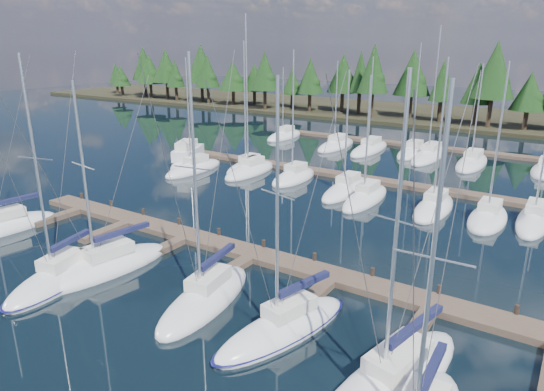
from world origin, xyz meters
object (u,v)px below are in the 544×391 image
Objects in this scene: front_sailboat_1 at (59,278)px; front_sailboat_2 at (103,267)px; front_sailboat_0 at (1,228)px; motor_yacht_left at (189,160)px; main_dock at (250,258)px; front_sailboat_4 at (284,328)px; front_sailboat_3 at (206,298)px; front_sailboat_5 at (391,382)px.

front_sailboat_1 is 1.12× the size of front_sailboat_2.
front_sailboat_1 is 2.66m from front_sailboat_2.
motor_yacht_left is (-2.53, 24.05, 0.23)m from front_sailboat_0.
motor_yacht_left is at bearing 140.70° from main_dock.
front_sailboat_0 is at bearing -179.46° from front_sailboat_4.
front_sailboat_3 reaches higher than main_dock.
main_dock is at bearing 17.97° from front_sailboat_0.
main_dock is 9.48m from front_sailboat_2.
front_sailboat_4 reaches higher than motor_yacht_left.
front_sailboat_2 is 19.25m from front_sailboat_5.
front_sailboat_5 is at bearing -5.62° from front_sailboat_3.
front_sailboat_3 is at bearing 174.38° from front_sailboat_5.
front_sailboat_5 reaches higher than front_sailboat_4.
front_sailboat_3 is 1.44× the size of motor_yacht_left.
main_dock is at bearing 150.40° from front_sailboat_5.
main_dock is 14.13m from front_sailboat_5.
motor_yacht_left is at bearing 96.00° from front_sailboat_0.
front_sailboat_3 reaches higher than front_sailboat_0.
front_sailboat_1 is at bearing -161.64° from front_sailboat_3.
front_sailboat_3 is at bearing 178.79° from front_sailboat_4.
main_dock is at bearing 136.62° from front_sailboat_4.
front_sailboat_4 is at bearing -40.27° from motor_yacht_left.
front_sailboat_3 is at bearing -79.20° from main_dock.
main_dock is at bearing 100.80° from front_sailboat_3.
front_sailboat_2 is 0.89× the size of front_sailboat_3.
front_sailboat_0 reaches higher than front_sailboat_4.
front_sailboat_2 is 0.91× the size of front_sailboat_5.
front_sailboat_1 is 20.35m from front_sailboat_5.
motor_yacht_left reaches higher than main_dock.
front_sailboat_0 is 0.97× the size of front_sailboat_3.
front_sailboat_1 is at bearing -62.71° from motor_yacht_left.
front_sailboat_5 is (20.26, 1.92, -0.01)m from front_sailboat_1.
front_sailboat_1 is at bearing -131.85° from main_dock.
front_sailboat_4 is (14.32, 2.91, -0.00)m from front_sailboat_1.
main_dock is 5.99m from front_sailboat_3.
front_sailboat_3 is 1.07× the size of front_sailboat_4.
front_sailboat_0 is at bearing -162.03° from main_dock.
front_sailboat_5 is (11.17, -1.10, -0.02)m from front_sailboat_3.
front_sailboat_2 is 1.28× the size of motor_yacht_left.
front_sailboat_1 is 9.59m from front_sailboat_3.
front_sailboat_2 is 13.31m from front_sailboat_4.
front_sailboat_1 is (-7.98, -8.90, 0.09)m from main_dock.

